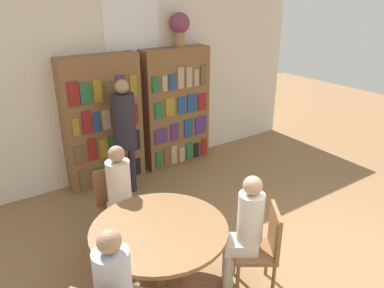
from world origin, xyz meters
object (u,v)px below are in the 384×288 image
Objects in this scene: reading_table at (159,237)px; seated_reader_left at (121,192)px; librarian_standing at (125,126)px; bookshelf_right at (176,108)px; chair_far_side at (263,245)px; seated_reader_right at (245,228)px; bookshelf_left at (103,122)px; seated_reader_back at (117,287)px; chair_left_side at (116,201)px; flower_vase at (180,25)px.

reading_table is 1.06× the size of seated_reader_left.
librarian_standing is at bearing 73.26° from reading_table.
seated_reader_left is (-1.76, -1.63, -0.26)m from bookshelf_right.
chair_far_side is 0.72× the size of seated_reader_left.
librarian_standing is (0.60, 1.13, 0.33)m from seated_reader_left.
chair_far_side is at bearing -107.15° from bookshelf_right.
chair_far_side is at bearing -90.00° from seated_reader_right.
bookshelf_left is 1.57× the size of seated_reader_left.
seated_reader_back reaches higher than reading_table.
reading_table is (-1.75, -2.45, -0.38)m from bookshelf_right.
bookshelf_left is 1.49× the size of reading_table.
chair_far_side is at bearing -83.38° from bookshelf_left.
reading_table is 1.47× the size of chair_far_side.
bookshelf_right is 1.57× the size of seated_reader_right.
bookshelf_left is 0.52m from librarian_standing.
chair_far_side is at bearing 49.93° from seated_reader_back.
bookshelf_right reaches higher than seated_reader_right.
seated_reader_right is (0.68, -1.47, 0.20)m from chair_left_side.
chair_left_side is 1.64m from seated_reader_back.
bookshelf_right is 1.27m from librarian_standing.
flower_vase reaches higher than seated_reader_left.
flower_vase is 0.31× the size of librarian_standing.
librarian_standing reaches higher than seated_reader_left.
chair_far_side is (0.82, -0.57, -0.10)m from reading_table.
seated_reader_left is 1.46m from seated_reader_back.
seated_reader_back is (-0.64, -1.49, 0.21)m from chair_left_side.
seated_reader_left is 1.00× the size of seated_reader_back.
bookshelf_left is 1.16× the size of librarian_standing.
flower_vase is at bearing -139.66° from seated_reader_left.
chair_far_side is (0.83, -1.57, 0.00)m from chair_left_side.
chair_far_side reaches higher than reading_table.
chair_left_side is 0.72× the size of seated_reader_left.
flower_vase reaches higher than seated_reader_right.
seated_reader_back is 0.74× the size of librarian_standing.
seated_reader_left is 1.46m from seated_reader_right.
seated_reader_right is 2.44m from librarian_standing.
bookshelf_right is 3.81m from seated_reader_back.
bookshelf_left is at bearing -109.43° from chair_left_side.
chair_left_side is (-1.77, -1.45, -0.47)m from bookshelf_right.
flower_vase reaches higher than seated_reader_back.
bookshelf_right reaches higher than seated_reader_left.
reading_table is 1.06× the size of seated_reader_back.
seated_reader_left reaches higher than chair_far_side.
flower_vase reaches higher than librarian_standing.
flower_vase is (1.38, 0.01, 1.31)m from bookshelf_left.
flower_vase is 0.42× the size of seated_reader_left.
bookshelf_right is 3.76× the size of flower_vase.
bookshelf_right is 3.03m from reading_table.
bookshelf_left reaches higher than seated_reader_back.
chair_left_side is at bearing 119.86° from seated_reader_back.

